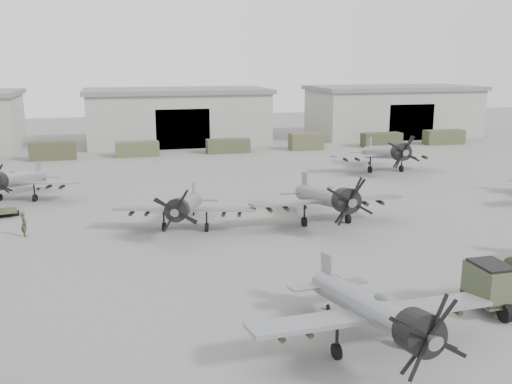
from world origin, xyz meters
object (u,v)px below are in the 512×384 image
aircraft_near_1 (375,311)px  aircraft_far_1 (387,153)px  aircraft_mid_1 (185,206)px  ground_crew (24,224)px  aircraft_far_0 (15,180)px  aircraft_mid_2 (328,198)px

aircraft_near_1 → aircraft_far_1: size_ratio=0.89×
aircraft_far_1 → aircraft_mid_1: bearing=-141.2°
aircraft_far_1 → ground_crew: 41.88m
aircraft_near_1 → ground_crew: 29.13m
aircraft_far_0 → aircraft_far_1: 41.00m
aircraft_near_1 → aircraft_mid_1: aircraft_near_1 is taller
aircraft_mid_1 → ground_crew: 12.20m
aircraft_mid_1 → aircraft_far_1: 32.11m
aircraft_mid_2 → aircraft_far_0: aircraft_mid_2 is taller
aircraft_mid_1 → ground_crew: size_ratio=5.75×
aircraft_far_1 → aircraft_near_1: bearing=-113.3°
aircraft_near_1 → aircraft_far_0: (-20.16, 34.91, -0.05)m
aircraft_near_1 → aircraft_far_0: aircraft_near_1 is taller
aircraft_near_1 → aircraft_far_1: bearing=59.5°
aircraft_near_1 → ground_crew: (-17.90, 22.95, -1.16)m
aircraft_mid_2 → ground_crew: 23.68m
aircraft_mid_2 → aircraft_mid_1: bearing=174.8°
aircraft_mid_2 → aircraft_far_1: bearing=52.2°
aircraft_far_1 → aircraft_far_0: bearing=-169.4°
aircraft_near_1 → aircraft_far_1: (20.59, 39.39, 0.27)m
aircraft_far_0 → ground_crew: 12.22m
aircraft_near_1 → aircraft_mid_1: size_ratio=1.04×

